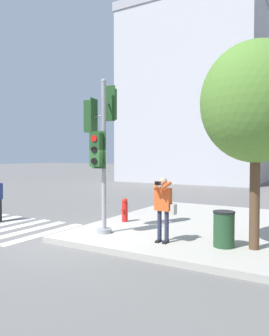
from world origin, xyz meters
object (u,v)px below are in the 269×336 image
Objects in this scene: person_photographer at (163,204)px; trash_bin at (224,229)px; fire_hydrant at (125,210)px; traffic_signal_pole at (101,137)px; street_tree at (256,103)px.

person_photographer is 1.91× the size of trash_bin.
trash_bin is (3.68, -1.36, 0.04)m from fire_hydrant.
fire_hydrant is (-0.25, 1.67, -2.34)m from traffic_signal_pole.
street_tree is 5.61× the size of trash_bin.
street_tree reaches higher than fire_hydrant.
fire_hydrant is at bearing 164.63° from street_tree.
person_photographer is 1.58m from trash_bin.
traffic_signal_pole is 4.14m from trash_bin.
traffic_signal_pole reaches higher than person_photographer.
street_tree reaches higher than traffic_signal_pole.
street_tree is at bearing 14.30° from trash_bin.
person_photographer is 2.09× the size of fire_hydrant.
person_photographer is 2.89m from fire_hydrant.
street_tree is 6.13× the size of fire_hydrant.
street_tree is (4.09, 0.48, 0.69)m from traffic_signal_pole.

